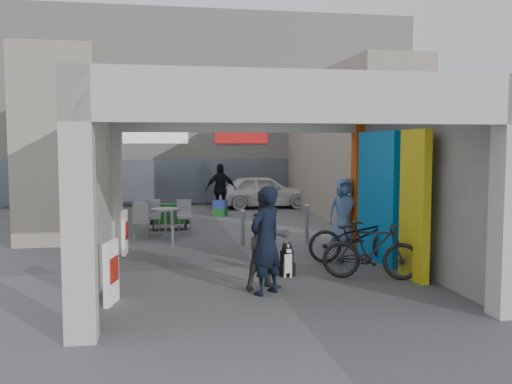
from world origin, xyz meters
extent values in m
plane|color=#5A595E|center=(0.00, 0.00, 0.00)|extent=(90.00, 90.00, 0.00)
cube|color=beige|center=(-3.00, -4.00, 1.75)|extent=(0.40, 0.40, 3.50)
cube|color=beige|center=(-3.00, 2.00, 1.75)|extent=(0.40, 0.40, 3.50)
cube|color=beige|center=(3.00, -4.00, 1.75)|extent=(0.40, 0.40, 3.50)
cube|color=#CD4E0C|center=(3.00, 2.00, 1.75)|extent=(0.40, 0.40, 3.50)
plane|color=beige|center=(-3.00, -1.00, 1.75)|extent=(0.00, 6.40, 6.40)
plane|color=#9A9A9F|center=(3.00, -1.00, 1.75)|extent=(0.00, 6.40, 6.40)
cube|color=#0C76CD|center=(2.70, 0.20, 1.40)|extent=(0.15, 2.00, 2.80)
cube|color=yellow|center=(2.70, -1.60, 1.40)|extent=(0.15, 1.00, 2.80)
plane|color=#AFAFAA|center=(0.00, -1.00, 3.50)|extent=(6.40, 6.40, 0.00)
cube|color=beige|center=(0.00, 2.05, 3.15)|extent=(6.40, 0.30, 0.70)
cube|color=beige|center=(0.00, -4.05, 3.15)|extent=(6.40, 0.30, 0.70)
cube|color=silver|center=(0.00, 2.22, 3.10)|extent=(4.20, 0.05, 0.55)
cube|color=silver|center=(0.00, 14.00, 4.00)|extent=(18.00, 4.00, 8.00)
cube|color=#515966|center=(0.00, 11.95, 1.00)|extent=(16.20, 0.06, 1.80)
cube|color=white|center=(-2.00, 11.96, 2.80)|extent=(2.60, 0.06, 0.50)
cube|color=red|center=(1.50, 11.96, 2.80)|extent=(2.20, 0.06, 0.50)
cube|color=#A39887|center=(-4.50, 7.50, 2.50)|extent=(2.00, 9.00, 5.00)
cube|color=#A39887|center=(4.50, 7.50, 2.50)|extent=(2.00, 9.00, 5.00)
cylinder|color=#92949A|center=(-1.64, 2.58, 0.47)|extent=(0.09, 0.09, 0.94)
cylinder|color=#92949A|center=(0.09, 2.43, 0.44)|extent=(0.09, 0.09, 0.88)
cylinder|color=#92949A|center=(1.74, 2.46, 0.49)|extent=(0.09, 0.09, 0.98)
cube|color=silver|center=(-2.75, -2.32, 0.50)|extent=(0.21, 0.55, 1.00)
cube|color=red|center=(-2.71, -2.32, 0.55)|extent=(0.13, 0.38, 0.40)
cube|color=silver|center=(-2.75, 1.82, 0.50)|extent=(0.12, 0.55, 1.00)
cube|color=red|center=(-2.71, 1.82, 0.55)|extent=(0.07, 0.39, 0.40)
cylinder|color=#97979B|center=(-1.79, 3.92, 0.39)|extent=(0.06, 0.06, 0.78)
cylinder|color=#97979B|center=(-1.79, 3.92, 0.01)|extent=(0.48, 0.48, 0.02)
cylinder|color=#97979B|center=(-1.79, 3.92, 0.78)|extent=(0.76, 0.76, 0.05)
cube|color=#97979B|center=(-2.43, 3.71, 0.24)|extent=(0.41, 0.41, 0.49)
cube|color=#97979B|center=(-2.43, 3.90, 0.72)|extent=(0.41, 0.05, 0.49)
cube|color=#97979B|center=(-1.25, 4.46, 0.24)|extent=(0.41, 0.41, 0.49)
cube|color=#97979B|center=(-1.25, 4.66, 0.72)|extent=(0.41, 0.05, 0.49)
cube|color=#97979B|center=(-2.11, 4.57, 0.24)|extent=(0.41, 0.41, 0.49)
cube|color=#97979B|center=(-2.11, 4.77, 0.72)|extent=(0.41, 0.05, 0.49)
cube|color=black|center=(-1.64, 5.50, 0.14)|extent=(1.13, 0.57, 0.28)
cube|color=#19591E|center=(-1.64, 5.36, 0.28)|extent=(0.94, 0.33, 0.17)
cube|color=#19591E|center=(-1.64, 5.50, 0.47)|extent=(0.94, 0.33, 0.17)
cube|color=#19591E|center=(-1.64, 5.64, 0.66)|extent=(0.94, 0.33, 0.17)
cube|color=#19591E|center=(0.19, 8.35, 0.14)|extent=(0.55, 0.50, 0.28)
cube|color=#293F98|center=(0.19, 8.35, 0.42)|extent=(0.55, 0.50, 0.28)
cube|color=black|center=(0.41, -0.87, 0.13)|extent=(0.25, 0.34, 0.25)
cube|color=black|center=(0.41, -1.01, 0.32)|extent=(0.20, 0.17, 0.38)
cube|color=white|center=(0.41, -1.10, 0.27)|extent=(0.16, 0.03, 0.36)
cylinder|color=white|center=(0.35, -1.08, 0.15)|extent=(0.05, 0.05, 0.30)
cylinder|color=white|center=(0.47, -1.08, 0.15)|extent=(0.05, 0.05, 0.30)
sphere|color=black|center=(0.41, -1.03, 0.55)|extent=(0.20, 0.20, 0.20)
cube|color=white|center=(0.41, -1.14, 0.53)|extent=(0.08, 0.13, 0.06)
cone|color=black|center=(0.36, -0.99, 0.64)|extent=(0.07, 0.07, 0.08)
cone|color=black|center=(0.46, -0.99, 0.64)|extent=(0.07, 0.07, 0.08)
imported|color=black|center=(-0.23, -2.17, 0.92)|extent=(0.80, 0.76, 1.83)
imported|color=#3D3D3F|center=(-0.11, -1.86, 0.88)|extent=(1.03, 0.91, 1.76)
imported|color=#6086BA|center=(2.60, 2.10, 0.85)|extent=(0.85, 0.57, 1.70)
imported|color=black|center=(0.26, 8.66, 0.92)|extent=(1.11, 0.54, 1.83)
imported|color=black|center=(2.18, 0.04, 0.55)|extent=(2.14, 0.92, 1.09)
imported|color=black|center=(1.92, -1.47, 0.55)|extent=(1.89, 1.08, 1.09)
imported|color=white|center=(2.17, 10.63, 0.66)|extent=(3.89, 1.61, 1.32)
camera|label=1|loc=(-2.04, -11.44, 2.53)|focal=40.00mm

